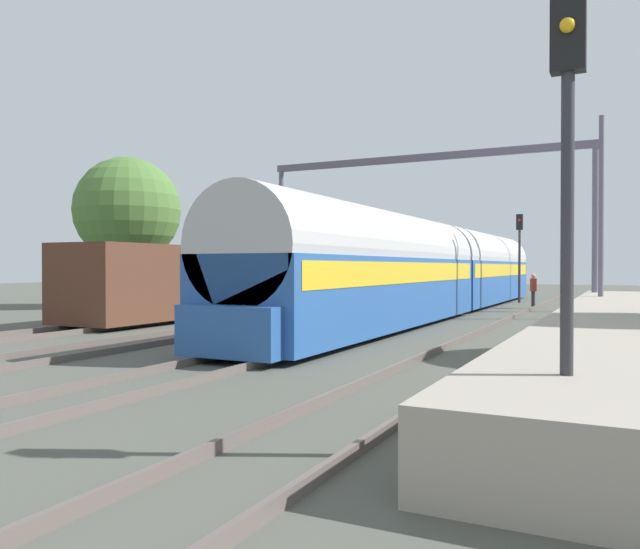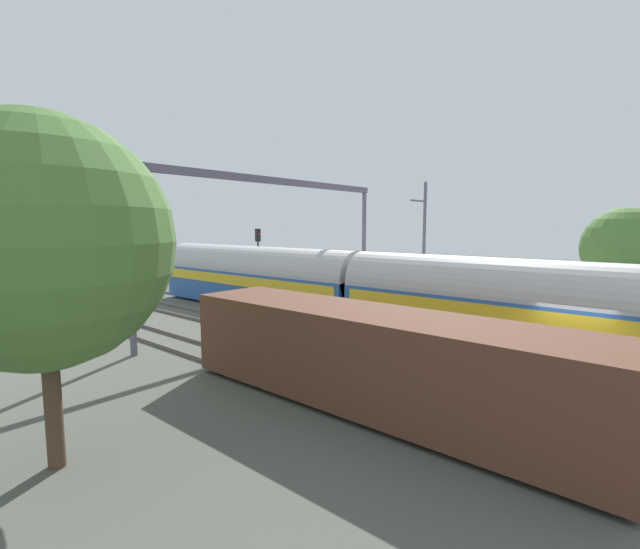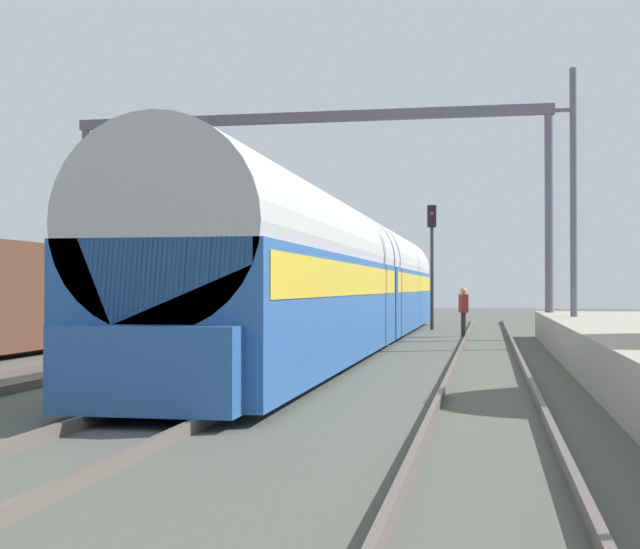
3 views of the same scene
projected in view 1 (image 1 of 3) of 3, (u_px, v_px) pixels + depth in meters
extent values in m
plane|color=#4F5149|center=(285.00, 333.00, 19.58)|extent=(120.00, 120.00, 0.00)
cube|color=#625651|center=(117.00, 322.00, 22.66)|extent=(0.08, 60.00, 0.16)
cube|color=#625651|center=(148.00, 323.00, 22.02)|extent=(0.08, 60.00, 0.16)
cube|color=#625651|center=(211.00, 327.00, 20.82)|extent=(0.08, 60.00, 0.16)
cube|color=#625651|center=(248.00, 329.00, 20.19)|extent=(0.08, 60.00, 0.16)
cube|color=#625651|center=(324.00, 333.00, 18.98)|extent=(0.08, 60.00, 0.16)
cube|color=#625651|center=(368.00, 335.00, 18.35)|extent=(0.08, 60.00, 0.16)
cube|color=#625651|center=(461.00, 340.00, 17.14)|extent=(0.08, 60.00, 0.16)
cube|color=#625651|center=(516.00, 342.00, 16.51)|extent=(0.08, 60.00, 0.16)
cube|color=#28569E|center=(372.00, 292.00, 20.54)|extent=(2.90, 16.00, 2.20)
cube|color=gold|center=(372.00, 272.00, 20.53)|extent=(2.93, 15.36, 0.64)
cylinder|color=#B4B4B4|center=(372.00, 252.00, 20.52)|extent=(2.84, 16.00, 2.84)
cube|color=#28569E|center=(479.00, 281.00, 35.21)|extent=(2.90, 16.00, 2.20)
cube|color=gold|center=(479.00, 270.00, 35.20)|extent=(2.93, 15.36, 0.64)
cylinder|color=#B4B4B4|center=(479.00, 258.00, 35.19)|extent=(2.84, 16.00, 2.84)
cube|color=#28569E|center=(228.00, 332.00, 13.15)|extent=(2.40, 0.50, 1.10)
cube|color=#563323|center=(198.00, 280.00, 25.78)|extent=(2.80, 13.00, 2.70)
cube|color=black|center=(199.00, 312.00, 25.80)|extent=(2.52, 11.96, 0.10)
cylinder|color=#2E2E2E|center=(533.00, 300.00, 31.06)|extent=(0.23, 0.23, 0.85)
cube|color=maroon|center=(533.00, 285.00, 31.05)|extent=(0.36, 0.46, 0.64)
sphere|color=tan|center=(533.00, 276.00, 31.05)|extent=(0.24, 0.24, 0.24)
cylinder|color=#2D2D33|center=(567.00, 266.00, 6.79)|extent=(0.14, 0.14, 4.17)
cube|color=black|center=(568.00, 31.00, 6.76)|extent=(0.36, 0.20, 0.90)
sphere|color=yellow|center=(567.00, 25.00, 6.65)|extent=(0.16, 0.16, 0.16)
cylinder|color=#2D2D33|center=(519.00, 266.00, 36.01)|extent=(0.14, 0.14, 4.18)
cube|color=black|center=(520.00, 222.00, 35.98)|extent=(0.36, 0.20, 0.90)
sphere|color=red|center=(519.00, 220.00, 35.87)|extent=(0.16, 0.16, 0.16)
cylinder|color=slate|center=(281.00, 237.00, 35.94)|extent=(0.28, 0.28, 7.50)
cylinder|color=slate|center=(595.00, 230.00, 28.66)|extent=(0.28, 0.28, 7.50)
cube|color=slate|center=(421.00, 158.00, 32.25)|extent=(16.89, 0.24, 0.36)
cylinder|color=slate|center=(601.00, 218.00, 24.61)|extent=(0.20, 0.20, 8.00)
cube|color=slate|center=(577.00, 148.00, 24.97)|extent=(1.80, 0.10, 0.10)
cylinder|color=#4C3826|center=(128.00, 278.00, 32.17)|extent=(0.36, 0.36, 2.95)
sphere|color=#4A7434|center=(128.00, 210.00, 32.12)|extent=(5.40, 5.40, 5.40)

